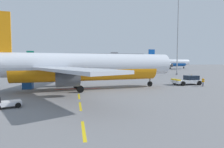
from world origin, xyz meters
TOP-DOWN VIEW (x-y plane):
  - ground at (40.00, 40.00)m, footprint 400.00×400.00m
  - apron_paint_markings at (18.00, 36.63)m, footprint 8.00×92.47m
  - airliner_foreground at (19.32, 20.78)m, footprint 34.81×34.37m
  - pushback_tug at (40.58, 23.42)m, footprint 6.18×3.51m
  - airliner_far_center at (4.75, 103.34)m, footprint 30.27×29.53m
  - airliner_far_right at (78.52, 101.55)m, footprint 35.04×34.37m
  - catering_truck at (25.99, 42.74)m, footprint 7.17×3.12m
  - ground_crew_worker at (41.82, 20.33)m, footprint 0.32×0.68m
  - uld_cargo_container at (9.35, 23.68)m, footprint 1.62×1.58m
  - apron_light_mast_far at (53.66, 49.74)m, footprint 1.80×1.80m
  - terminal_satellite at (43.37, 156.13)m, footprint 67.59×25.92m

SIDE VIEW (x-z plane):
  - ground at x=40.00m, z-range 0.00..0.00m
  - apron_paint_markings at x=18.00m, z-range 0.00..0.01m
  - uld_cargo_container at x=9.35m, z-range 0.00..1.60m
  - pushback_tug at x=40.58m, z-range -0.14..1.94m
  - ground_crew_worker at x=41.82m, z-range 0.12..1.81m
  - catering_truck at x=25.99m, z-range 0.08..3.22m
  - airliner_far_center at x=4.75m, z-range -1.89..8.82m
  - airliner_foreground at x=19.32m, z-range -2.15..10.05m
  - airliner_far_right at x=78.52m, z-range -2.17..10.15m
  - terminal_satellite at x=43.37m, z-range -0.78..12.38m
  - apron_light_mast_far at x=53.66m, z-range 3.19..31.84m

